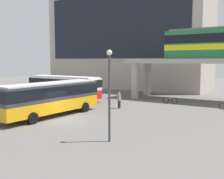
% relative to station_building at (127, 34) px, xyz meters
% --- Properties ---
extents(ground_plane, '(120.00, 120.00, 0.00)m').
position_rel_station_building_xyz_m(ground_plane, '(10.13, -19.69, -10.61)').
color(ground_plane, '#605E5B').
extents(station_building, '(31.75, 10.96, 21.21)m').
position_rel_station_building_xyz_m(station_building, '(0.00, 0.00, 0.00)').
color(station_building, '#B2A899').
rests_on(station_building, ground_plane).
extents(bus_main, '(3.22, 11.17, 3.22)m').
position_rel_station_building_xyz_m(bus_main, '(7.88, -29.22, -8.62)').
color(bus_main, orange).
rests_on(bus_main, ground_plane).
extents(bus_secondary, '(11.12, 3.05, 3.22)m').
position_rel_station_building_xyz_m(bus_secondary, '(1.65, -20.55, -8.62)').
color(bus_secondary, red).
rests_on(bus_secondary, ground_plane).
extents(bicycle_silver, '(1.67, 0.75, 1.04)m').
position_rel_station_building_xyz_m(bicycle_silver, '(14.83, -15.73, -10.25)').
color(bicycle_silver, black).
rests_on(bicycle_silver, ground_plane).
extents(pedestrian_walking_across, '(0.32, 0.41, 1.67)m').
position_rel_station_building_xyz_m(pedestrian_walking_across, '(-0.39, -28.17, -9.83)').
color(pedestrian_walking_across, maroon).
rests_on(pedestrian_walking_across, ground_plane).
extents(pedestrian_waiting_near_stop, '(0.47, 0.42, 1.79)m').
position_rel_station_building_xyz_m(pedestrian_waiting_near_stop, '(11.21, -22.05, -9.77)').
color(pedestrian_waiting_near_stop, '#26262D').
rests_on(pedestrian_waiting_near_stop, ground_plane).
extents(lamp_post, '(0.36, 0.36, 5.96)m').
position_rel_station_building_xyz_m(lamp_post, '(16.97, -33.04, -7.07)').
color(lamp_post, '#3F3F44').
rests_on(lamp_post, ground_plane).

